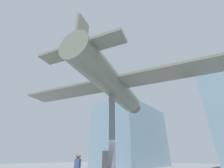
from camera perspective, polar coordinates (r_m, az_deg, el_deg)
name	(u,v)px	position (r m, az deg, el deg)	size (l,w,h in m)	color
glass_pavilion_left	(132,136)	(29.62, 7.45, -18.99)	(8.25, 13.53, 10.64)	#7593A3
support_pylon_central	(112,133)	(11.17, 0.00, -18.32)	(0.46, 0.46, 5.89)	slate
suspended_airplane	(113,85)	(12.60, 0.57, -0.53)	(16.78, 12.48, 3.48)	slate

